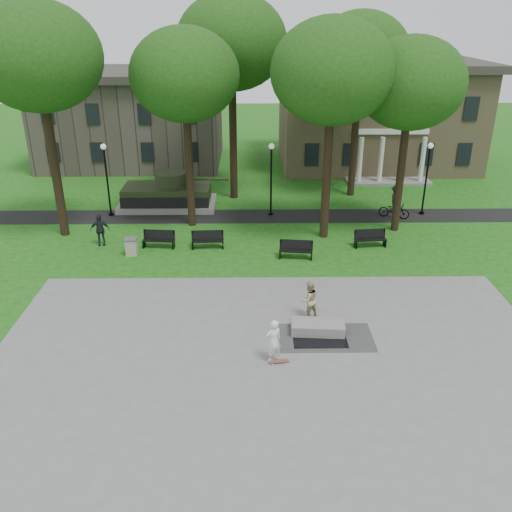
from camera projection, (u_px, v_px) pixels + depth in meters
The scene contains 27 objects.
ground at pixel (270, 307), 24.51m from camera, with size 120.00×120.00×0.00m, color #154F12.
plaza at pixel (275, 375), 19.95m from camera, with size 22.00×16.00×0.02m, color gray.
footpath at pixel (263, 216), 35.44m from camera, with size 44.00×2.60×0.01m, color black.
building_right at pixel (376, 112), 46.53m from camera, with size 17.00×12.00×8.60m.
building_left at pixel (133, 120), 47.04m from camera, with size 15.00×10.00×7.20m, color #4C443D.
tree_0 at pixel (38, 57), 28.43m from camera, with size 6.80×6.80×12.97m.
tree_1 at pixel (185, 76), 30.33m from camera, with size 6.20×6.20×11.63m.
tree_2 at pixel (332, 72), 28.46m from camera, with size 6.60×6.60×12.16m.
tree_3 at pixel (411, 84), 29.72m from camera, with size 6.00×6.00×11.19m.
tree_4 at pixel (231, 43), 34.78m from camera, with size 7.20×7.20×13.50m.
tree_5 at pixel (361, 54), 35.64m from camera, with size 6.40×6.40×12.44m.
lamp_left at pixel (107, 174), 34.44m from camera, with size 0.36×0.36×4.73m.
lamp_mid at pixel (271, 174), 34.57m from camera, with size 0.36×0.36×4.73m.
lamp_right at pixel (427, 173), 34.69m from camera, with size 0.36×0.36×4.73m.
tank_monument at pixel (168, 195), 36.83m from camera, with size 7.45×3.40×2.40m.
puddle at pixel (320, 340), 22.02m from camera, with size 2.20×1.20×0.00m, color black.
concrete_block at pixel (318, 327), 22.51m from camera, with size 2.20×1.00×0.45m, color gray.
skateboard at pixel (279, 362), 20.61m from camera, with size 0.78×0.20×0.07m, color brown.
skateboarder at pixel (273, 341), 20.38m from camera, with size 0.65×0.43×1.78m, color white.
friend_watching at pixel (309, 300), 23.33m from camera, with size 0.85×0.66×1.75m, color tan.
pedestrian_walker at pixel (100, 230), 30.72m from camera, with size 1.08×0.45×1.84m, color #1F2229.
cyclist at pixel (395, 205), 34.83m from camera, with size 2.08×1.39×2.17m.
park_bench_0 at pixel (159, 239), 30.59m from camera, with size 1.84×0.70×1.00m.
park_bench_1 at pixel (208, 239), 30.51m from camera, with size 1.82×0.61×1.00m.
park_bench_2 at pixel (296, 249), 29.24m from camera, with size 1.84×0.75×1.00m.
park_bench_3 at pixel (370, 238), 30.69m from camera, with size 1.84×0.70×1.00m.
trash_bin at pixel (131, 246), 29.65m from camera, with size 0.69×0.69×0.96m.
Camera 1 is at (-0.92, -21.36, 12.22)m, focal length 38.00 mm.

